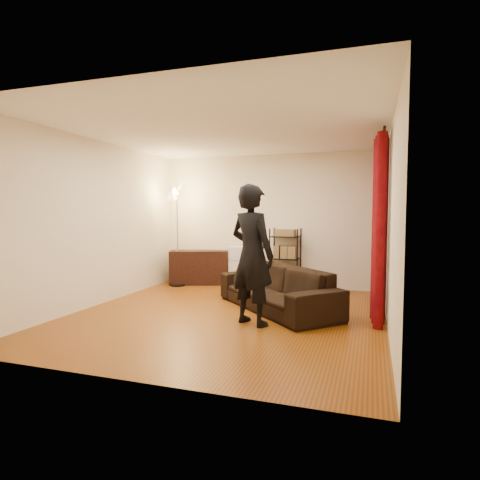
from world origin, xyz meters
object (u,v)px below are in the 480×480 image
(sofa, at_px, (277,289))
(storage_boxes, at_px, (238,267))
(media_cabinet, at_px, (199,267))
(person, at_px, (252,255))
(wire_shelf, at_px, (285,259))
(floor_lamp, at_px, (177,236))

(sofa, relative_size, storage_boxes, 2.75)
(media_cabinet, distance_m, storage_boxes, 0.90)
(sofa, distance_m, person, 1.09)
(storage_boxes, distance_m, wire_shelf, 0.98)
(wire_shelf, distance_m, floor_lamp, 2.26)
(wire_shelf, bearing_deg, floor_lamp, -159.23)
(sofa, relative_size, person, 1.21)
(media_cabinet, relative_size, wire_shelf, 1.01)
(floor_lamp, bearing_deg, media_cabinet, 44.88)
(storage_boxes, height_order, floor_lamp, floor_lamp)
(sofa, xyz_separation_m, media_cabinet, (-2.08, 1.71, 0.02))
(media_cabinet, height_order, storage_boxes, storage_boxes)
(sofa, height_order, media_cabinet, media_cabinet)
(storage_boxes, relative_size, wire_shelf, 0.69)
(sofa, distance_m, wire_shelf, 1.79)
(wire_shelf, height_order, floor_lamp, floor_lamp)
(wire_shelf, xyz_separation_m, floor_lamp, (-2.18, -0.39, 0.44))
(person, bearing_deg, wire_shelf, -63.30)
(sofa, distance_m, media_cabinet, 2.69)
(sofa, relative_size, wire_shelf, 1.90)
(floor_lamp, bearing_deg, sofa, -29.49)
(media_cabinet, xyz_separation_m, wire_shelf, (1.85, 0.05, 0.25))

